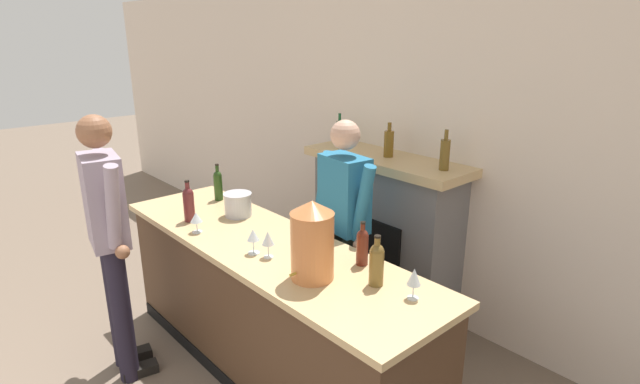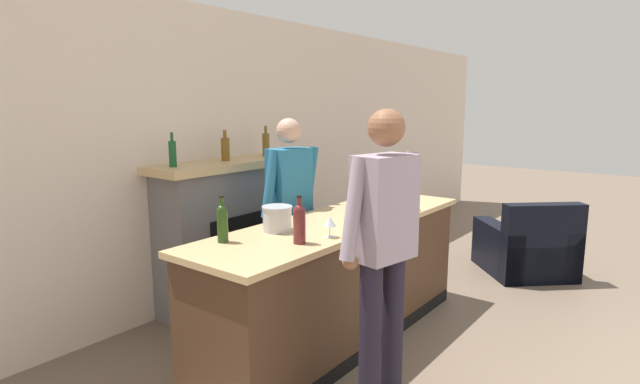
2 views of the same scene
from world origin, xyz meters
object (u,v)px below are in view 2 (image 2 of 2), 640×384
at_px(wine_bottle_burgundy_dark, 359,189).
at_px(wine_bottle_merlot_tall, 222,221).
at_px(copper_dispenser, 388,182).
at_px(wine_glass_near_bucket, 366,202).
at_px(wine_glass_back_row, 330,222).
at_px(fireplace_stone, 225,233).
at_px(wine_glass_mid_counter, 393,184).
at_px(armchair_black, 527,250).
at_px(wine_bottle_rose_blush, 299,222).
at_px(ice_bucket_steel, 277,219).
at_px(wine_glass_by_dispenser, 362,205).
at_px(person_bartender, 290,209).
at_px(person_customer, 383,252).
at_px(wine_bottle_riesling_slim, 384,186).
at_px(potted_plant_corner, 407,217).

height_order(wine_bottle_burgundy_dark, wine_bottle_merlot_tall, wine_bottle_merlot_tall).
height_order(copper_dispenser, wine_bottle_burgundy_dark, copper_dispenser).
distance_m(wine_glass_near_bucket, wine_glass_back_row, 0.68).
height_order(fireplace_stone, wine_glass_near_bucket, fireplace_stone).
bearing_deg(wine_bottle_merlot_tall, copper_dispenser, -11.60).
xyz_separation_m(fireplace_stone, wine_glass_mid_counter, (1.16, -1.11, 0.42)).
height_order(armchair_black, wine_bottle_rose_blush, wine_bottle_rose_blush).
relative_size(fireplace_stone, copper_dispenser, 3.56).
relative_size(copper_dispenser, wine_bottle_merlot_tall, 1.51).
distance_m(ice_bucket_steel, wine_glass_near_bucket, 0.79).
relative_size(wine_bottle_burgundy_dark, wine_glass_by_dispenser, 1.65).
relative_size(wine_bottle_burgundy_dark, wine_glass_back_row, 1.85).
xyz_separation_m(fireplace_stone, wine_glass_near_bucket, (0.24, -1.38, 0.42)).
bearing_deg(wine_bottle_rose_blush, person_bartender, 44.10).
bearing_deg(copper_dispenser, person_customer, -151.04).
bearing_deg(wine_bottle_riesling_slim, wine_bottle_merlot_tall, 176.59).
relative_size(armchair_black, wine_bottle_rose_blush, 3.96).
xyz_separation_m(wine_bottle_burgundy_dark, wine_glass_near_bucket, (-0.45, -0.37, 0.00)).
bearing_deg(copper_dispenser, wine_bottle_riesling_slim, 35.26).
relative_size(wine_bottle_riesling_slim, wine_glass_near_bucket, 1.69).
distance_m(copper_dispenser, wine_glass_mid_counter, 0.59).
xyz_separation_m(wine_bottle_merlot_tall, wine_glass_by_dispenser, (1.07, -0.39, -0.02)).
bearing_deg(person_bartender, person_customer, -119.38).
bearing_deg(wine_glass_mid_counter, copper_dispenser, -155.40).
xyz_separation_m(potted_plant_corner, wine_bottle_merlot_tall, (-4.05, -0.78, 0.82)).
xyz_separation_m(armchair_black, copper_dispenser, (-1.97, 0.66, 0.95)).
xyz_separation_m(ice_bucket_steel, wine_bottle_rose_blush, (-0.15, -0.33, 0.05)).
relative_size(fireplace_stone, wine_bottle_merlot_tall, 5.39).
bearing_deg(fireplace_stone, wine_bottle_burgundy_dark, -55.59).
xyz_separation_m(wine_bottle_riesling_slim, wine_glass_by_dispenser, (-0.79, -0.27, -0.02)).
relative_size(wine_bottle_merlot_tall, wine_glass_near_bucket, 1.76).
height_order(armchair_black, wine_glass_by_dispenser, wine_glass_by_dispenser).
bearing_deg(ice_bucket_steel, potted_plant_corner, 13.49).
relative_size(potted_plant_corner, wine_glass_by_dispenser, 4.00).
distance_m(armchair_black, ice_bucket_steel, 3.33).
relative_size(ice_bucket_steel, wine_glass_mid_counter, 1.23).
relative_size(person_customer, wine_glass_near_bucket, 10.56).
bearing_deg(wine_glass_mid_counter, ice_bucket_steel, -179.74).
height_order(person_bartender, copper_dispenser, person_bartender).
distance_m(ice_bucket_steel, wine_bottle_riesling_slim, 1.43).
bearing_deg(armchair_black, fireplace_stone, 142.20).
bearing_deg(copper_dispenser, potted_plant_corner, 23.89).
relative_size(wine_bottle_burgundy_dark, wine_bottle_riesling_slim, 0.93).
height_order(armchair_black, ice_bucket_steel, ice_bucket_steel).
bearing_deg(ice_bucket_steel, wine_glass_back_row, -77.63).
relative_size(fireplace_stone, wine_glass_back_row, 11.20).
bearing_deg(armchair_black, copper_dispenser, 161.42).
bearing_deg(potted_plant_corner, wine_bottle_riesling_slim, -157.84).
height_order(person_customer, wine_glass_back_row, person_customer).
bearing_deg(fireplace_stone, person_customer, -106.78).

